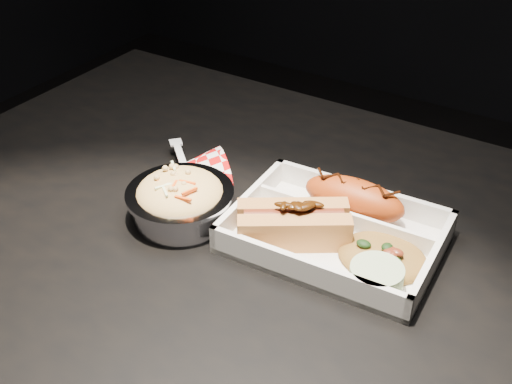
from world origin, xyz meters
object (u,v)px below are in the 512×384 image
at_px(food_tray, 335,236).
at_px(napkin_fork, 187,176).
at_px(foil_coleslaw_cup, 180,199).
at_px(dining_table, 291,309).
at_px(fried_pastry, 354,198).
at_px(hotdog, 294,222).

bearing_deg(food_tray, napkin_fork, 176.47).
bearing_deg(foil_coleslaw_cup, food_tray, 17.77).
xyz_separation_m(dining_table, food_tray, (0.03, 0.05, 0.10)).
distance_m(dining_table, fried_pastry, 0.16).
distance_m(fried_pastry, foil_coleslaw_cup, 0.22).
bearing_deg(dining_table, hotdog, 119.83).
bearing_deg(dining_table, food_tray, 57.03).
bearing_deg(fried_pastry, napkin_fork, -167.12).
relative_size(hotdog, foil_coleslaw_cup, 1.05).
relative_size(food_tray, napkin_fork, 1.61).
xyz_separation_m(food_tray, napkin_fork, (-0.23, 0.00, 0.01)).
distance_m(fried_pastry, napkin_fork, 0.24).
distance_m(dining_table, food_tray, 0.12).
xyz_separation_m(dining_table, fried_pastry, (0.03, 0.10, 0.12)).
height_order(dining_table, food_tray, food_tray).
distance_m(food_tray, fried_pastry, 0.06).
relative_size(fried_pastry, napkin_fork, 0.84).
xyz_separation_m(fried_pastry, napkin_fork, (-0.23, -0.05, -0.02)).
distance_m(fried_pastry, hotdog, 0.09).
relative_size(dining_table, hotdog, 8.22).
distance_m(hotdog, foil_coleslaw_cup, 0.15).
bearing_deg(dining_table, foil_coleslaw_cup, -175.63).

